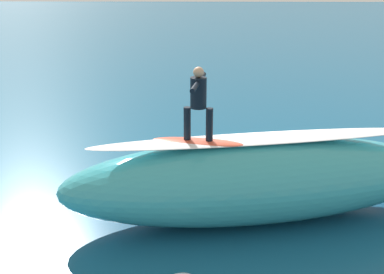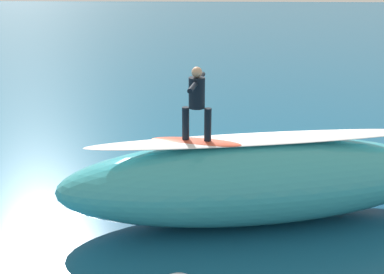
{
  "view_description": "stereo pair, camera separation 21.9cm",
  "coord_description": "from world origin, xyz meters",
  "px_view_note": "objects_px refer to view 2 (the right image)",
  "views": [
    {
      "loc": [
        0.89,
        12.04,
        5.75
      ],
      "look_at": [
        1.1,
        0.19,
        1.43
      ],
      "focal_mm": 45.94,
      "sensor_mm": 36.0,
      "label": 1
    },
    {
      "loc": [
        0.67,
        12.04,
        5.75
      ],
      "look_at": [
        1.1,
        0.19,
        1.43
      ],
      "focal_mm": 45.94,
      "sensor_mm": 36.0,
      "label": 2
    }
  ],
  "objects_px": {
    "surfboard_riding": "(197,142)",
    "surfer_riding": "(197,98)",
    "surfboard_paddling": "(189,160)",
    "surfer_paddling": "(187,153)"
  },
  "relations": [
    {
      "from": "surfboard_riding",
      "to": "surfer_riding",
      "type": "bearing_deg",
      "value": -171.08
    },
    {
      "from": "surfboard_riding",
      "to": "surfboard_paddling",
      "type": "bearing_deg",
      "value": -75.88
    },
    {
      "from": "surfboard_riding",
      "to": "surfer_paddling",
      "type": "xyz_separation_m",
      "value": [
        0.4,
        -3.78,
        -1.79
      ]
    },
    {
      "from": "surfboard_riding",
      "to": "surfboard_paddling",
      "type": "distance_m",
      "value": 4.17
    },
    {
      "from": "surfer_paddling",
      "to": "surfboard_riding",
      "type": "bearing_deg",
      "value": -24.28
    },
    {
      "from": "surfer_paddling",
      "to": "surfer_riding",
      "type": "bearing_deg",
      "value": -24.28
    },
    {
      "from": "surfer_riding",
      "to": "surfer_paddling",
      "type": "bearing_deg",
      "value": -75.03
    },
    {
      "from": "surfboard_riding",
      "to": "surfer_paddling",
      "type": "distance_m",
      "value": 4.2
    },
    {
      "from": "surfboard_paddling",
      "to": "surfboard_riding",
      "type": "bearing_deg",
      "value": -25.13
    },
    {
      "from": "surfer_riding",
      "to": "surfboard_paddling",
      "type": "relative_size",
      "value": 0.72
    }
  ]
}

